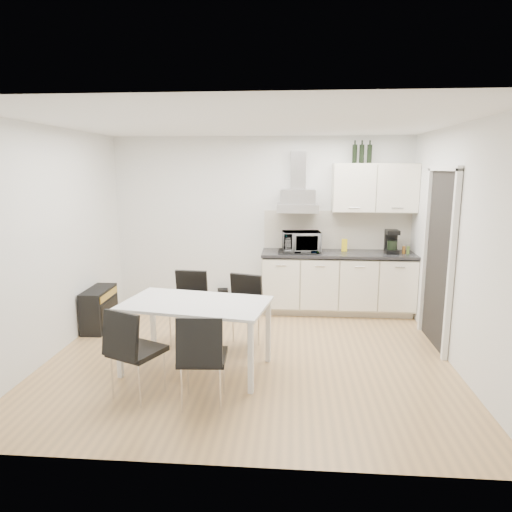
{
  "coord_description": "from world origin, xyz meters",
  "views": [
    {
      "loc": [
        0.47,
        -4.94,
        2.13
      ],
      "look_at": [
        0.05,
        0.38,
        1.1
      ],
      "focal_mm": 32.0,
      "sensor_mm": 36.0,
      "label": 1
    }
  ],
  "objects_px": {
    "chair_near_left": "(138,352)",
    "chair_near_right": "(203,358)",
    "dining_table": "(196,309)",
    "chair_far_right": "(240,314)",
    "guitar_amp": "(99,309)",
    "floor_speaker": "(223,297)",
    "chair_far_left": "(188,309)",
    "kitchenette": "(340,258)"
  },
  "relations": [
    {
      "from": "chair_near_left",
      "to": "chair_near_right",
      "type": "relative_size",
      "value": 1.0
    },
    {
      "from": "dining_table",
      "to": "chair_far_right",
      "type": "bearing_deg",
      "value": 65.75
    },
    {
      "from": "guitar_amp",
      "to": "dining_table",
      "type": "bearing_deg",
      "value": -37.6
    },
    {
      "from": "chair_near_left",
      "to": "floor_speaker",
      "type": "bearing_deg",
      "value": 107.42
    },
    {
      "from": "floor_speaker",
      "to": "chair_far_left",
      "type": "bearing_deg",
      "value": -106.13
    },
    {
      "from": "kitchenette",
      "to": "floor_speaker",
      "type": "relative_size",
      "value": 9.29
    },
    {
      "from": "dining_table",
      "to": "chair_near_left",
      "type": "relative_size",
      "value": 1.84
    },
    {
      "from": "dining_table",
      "to": "chair_near_left",
      "type": "xyz_separation_m",
      "value": [
        -0.43,
        -0.62,
        -0.24
      ]
    },
    {
      "from": "chair_near_left",
      "to": "kitchenette",
      "type": "bearing_deg",
      "value": 76.6
    },
    {
      "from": "kitchenette",
      "to": "chair_far_left",
      "type": "distance_m",
      "value": 2.45
    },
    {
      "from": "kitchenette",
      "to": "floor_speaker",
      "type": "distance_m",
      "value": 1.92
    },
    {
      "from": "chair_far_left",
      "to": "guitar_amp",
      "type": "xyz_separation_m",
      "value": [
        -1.3,
        0.41,
        -0.16
      ]
    },
    {
      "from": "kitchenette",
      "to": "chair_far_right",
      "type": "bearing_deg",
      "value": -130.42
    },
    {
      "from": "kitchenette",
      "to": "chair_near_right",
      "type": "height_order",
      "value": "kitchenette"
    },
    {
      "from": "chair_far_right",
      "to": "chair_near_right",
      "type": "relative_size",
      "value": 1.0
    },
    {
      "from": "dining_table",
      "to": "chair_far_right",
      "type": "height_order",
      "value": "chair_far_right"
    },
    {
      "from": "floor_speaker",
      "to": "dining_table",
      "type": "bearing_deg",
      "value": -97.35
    },
    {
      "from": "chair_near_left",
      "to": "floor_speaker",
      "type": "height_order",
      "value": "chair_near_left"
    },
    {
      "from": "kitchenette",
      "to": "chair_near_left",
      "type": "relative_size",
      "value": 2.86
    },
    {
      "from": "chair_near_left",
      "to": "floor_speaker",
      "type": "relative_size",
      "value": 3.24
    },
    {
      "from": "dining_table",
      "to": "chair_far_left",
      "type": "xyz_separation_m",
      "value": [
        -0.26,
        0.73,
        -0.24
      ]
    },
    {
      "from": "chair_far_right",
      "to": "guitar_amp",
      "type": "distance_m",
      "value": 2.05
    },
    {
      "from": "dining_table",
      "to": "chair_far_left",
      "type": "height_order",
      "value": "chair_far_left"
    },
    {
      "from": "chair_far_left",
      "to": "chair_far_right",
      "type": "bearing_deg",
      "value": 172.28
    },
    {
      "from": "chair_near_right",
      "to": "floor_speaker",
      "type": "xyz_separation_m",
      "value": [
        -0.28,
        3.02,
        -0.3
      ]
    },
    {
      "from": "dining_table",
      "to": "guitar_amp",
      "type": "height_order",
      "value": "dining_table"
    },
    {
      "from": "chair_near_left",
      "to": "chair_near_right",
      "type": "height_order",
      "value": "same"
    },
    {
      "from": "kitchenette",
      "to": "chair_far_right",
      "type": "height_order",
      "value": "kitchenette"
    },
    {
      "from": "chair_far_right",
      "to": "guitar_amp",
      "type": "height_order",
      "value": "chair_far_right"
    },
    {
      "from": "chair_far_right",
      "to": "floor_speaker",
      "type": "xyz_separation_m",
      "value": [
        -0.47,
        1.71,
        -0.3
      ]
    },
    {
      "from": "chair_far_left",
      "to": "floor_speaker",
      "type": "xyz_separation_m",
      "value": [
        0.19,
        1.57,
        -0.3
      ]
    },
    {
      "from": "guitar_amp",
      "to": "floor_speaker",
      "type": "xyz_separation_m",
      "value": [
        1.5,
        1.16,
        -0.14
      ]
    },
    {
      "from": "chair_near_right",
      "to": "chair_far_left",
      "type": "bearing_deg",
      "value": 104.56
    },
    {
      "from": "floor_speaker",
      "to": "chair_far_right",
      "type": "bearing_deg",
      "value": -83.71
    },
    {
      "from": "dining_table",
      "to": "floor_speaker",
      "type": "xyz_separation_m",
      "value": [
        -0.07,
        2.3,
        -0.54
      ]
    },
    {
      "from": "guitar_amp",
      "to": "chair_far_left",
      "type": "bearing_deg",
      "value": -18.85
    },
    {
      "from": "kitchenette",
      "to": "floor_speaker",
      "type": "xyz_separation_m",
      "value": [
        -1.78,
        0.17,
        -0.69
      ]
    },
    {
      "from": "dining_table",
      "to": "chair_far_right",
      "type": "xyz_separation_m",
      "value": [
        0.4,
        0.6,
        -0.24
      ]
    },
    {
      "from": "dining_table",
      "to": "chair_far_left",
      "type": "distance_m",
      "value": 0.81
    },
    {
      "from": "chair_far_left",
      "to": "chair_far_right",
      "type": "distance_m",
      "value": 0.68
    },
    {
      "from": "chair_far_left",
      "to": "chair_near_right",
      "type": "bearing_deg",
      "value": 112.17
    },
    {
      "from": "chair_far_left",
      "to": "guitar_amp",
      "type": "distance_m",
      "value": 1.37
    }
  ]
}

